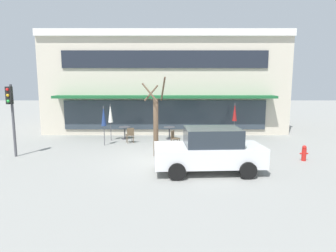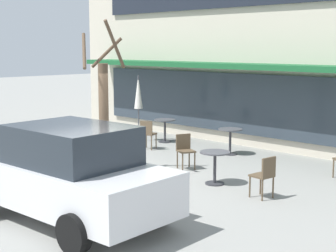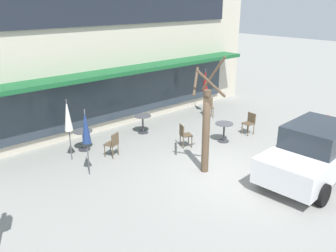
{
  "view_description": "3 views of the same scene",
  "coord_description": "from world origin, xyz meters",
  "px_view_note": "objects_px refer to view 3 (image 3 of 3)",
  "views": [
    {
      "loc": [
        0.2,
        -13.42,
        3.59
      ],
      "look_at": [
        0.21,
        2.29,
        1.17
      ],
      "focal_mm": 32.0,
      "sensor_mm": 36.0,
      "label": 1
    },
    {
      "loc": [
        9.38,
        -7.17,
        3.12
      ],
      "look_at": [
        0.1,
        2.24,
        1.08
      ],
      "focal_mm": 55.0,
      "sensor_mm": 36.0,
      "label": 2
    },
    {
      "loc": [
        -8.25,
        -6.53,
        5.36
      ],
      "look_at": [
        -0.46,
        2.22,
        1.13
      ],
      "focal_mm": 38.0,
      "sensor_mm": 36.0,
      "label": 3
    }
  ],
  "objects_px": {
    "cafe_table_streetside": "(143,121)",
    "patio_umbrella_corner_open": "(86,127)",
    "cafe_table_near_wall": "(83,137)",
    "patio_umbrella_green_folded": "(68,116)",
    "cafe_chair_3": "(209,106)",
    "parked_sedan": "(314,152)",
    "cafe_table_by_tree": "(224,129)",
    "cafe_chair_2": "(113,143)",
    "cafe_chair_0": "(250,122)",
    "street_tree": "(206,126)",
    "cafe_chair_1": "(184,134)",
    "fire_hydrant": "(327,123)",
    "patio_umbrella_cream_folded": "(205,80)"
  },
  "relations": [
    {
      "from": "cafe_table_streetside",
      "to": "patio_umbrella_corner_open",
      "type": "height_order",
      "value": "patio_umbrella_corner_open"
    },
    {
      "from": "cafe_table_near_wall",
      "to": "patio_umbrella_green_folded",
      "type": "bearing_deg",
      "value": -147.46
    },
    {
      "from": "cafe_chair_3",
      "to": "parked_sedan",
      "type": "bearing_deg",
      "value": -109.15
    },
    {
      "from": "cafe_table_by_tree",
      "to": "cafe_table_streetside",
      "type": "bearing_deg",
      "value": 121.87
    },
    {
      "from": "patio_umbrella_green_folded",
      "to": "cafe_chair_2",
      "type": "bearing_deg",
      "value": -31.15
    },
    {
      "from": "patio_umbrella_green_folded",
      "to": "parked_sedan",
      "type": "relative_size",
      "value": 0.51
    },
    {
      "from": "cafe_chair_0",
      "to": "street_tree",
      "type": "relative_size",
      "value": 0.24
    },
    {
      "from": "patio_umbrella_corner_open",
      "to": "street_tree",
      "type": "relative_size",
      "value": 0.59
    },
    {
      "from": "cafe_table_streetside",
      "to": "cafe_chair_0",
      "type": "relative_size",
      "value": 0.85
    },
    {
      "from": "cafe_chair_1",
      "to": "cafe_chair_2",
      "type": "relative_size",
      "value": 1.0
    },
    {
      "from": "cafe_chair_0",
      "to": "fire_hydrant",
      "type": "xyz_separation_m",
      "value": [
        2.77,
        -1.97,
        -0.17
      ]
    },
    {
      "from": "cafe_table_near_wall",
      "to": "fire_hydrant",
      "type": "height_order",
      "value": "cafe_table_near_wall"
    },
    {
      "from": "cafe_chair_1",
      "to": "cafe_chair_3",
      "type": "relative_size",
      "value": 1.0
    },
    {
      "from": "cafe_table_by_tree",
      "to": "cafe_chair_0",
      "type": "bearing_deg",
      "value": -6.11
    },
    {
      "from": "cafe_table_by_tree",
      "to": "patio_umbrella_cream_folded",
      "type": "relative_size",
      "value": 0.35
    },
    {
      "from": "cafe_table_near_wall",
      "to": "cafe_chair_3",
      "type": "height_order",
      "value": "cafe_chair_3"
    },
    {
      "from": "cafe_chair_2",
      "to": "cafe_table_streetside",
      "type": "bearing_deg",
      "value": 27.64
    },
    {
      "from": "cafe_chair_3",
      "to": "street_tree",
      "type": "distance_m",
      "value": 5.92
    },
    {
      "from": "patio_umbrella_cream_folded",
      "to": "cafe_table_by_tree",
      "type": "bearing_deg",
      "value": -125.66
    },
    {
      "from": "cafe_table_near_wall",
      "to": "cafe_chair_2",
      "type": "xyz_separation_m",
      "value": [
        0.49,
        -1.23,
        0.01
      ]
    },
    {
      "from": "cafe_table_streetside",
      "to": "patio_umbrella_cream_folded",
      "type": "bearing_deg",
      "value": 3.15
    },
    {
      "from": "cafe_table_near_wall",
      "to": "cafe_chair_0",
      "type": "relative_size",
      "value": 0.85
    },
    {
      "from": "cafe_chair_0",
      "to": "cafe_chair_2",
      "type": "bearing_deg",
      "value": 161.42
    },
    {
      "from": "parked_sedan",
      "to": "street_tree",
      "type": "bearing_deg",
      "value": 130.71
    },
    {
      "from": "cafe_table_near_wall",
      "to": "parked_sedan",
      "type": "height_order",
      "value": "parked_sedan"
    },
    {
      "from": "patio_umbrella_cream_folded",
      "to": "cafe_chair_1",
      "type": "xyz_separation_m",
      "value": [
        -3.77,
        -2.45,
        -1.1
      ]
    },
    {
      "from": "patio_umbrella_green_folded",
      "to": "patio_umbrella_corner_open",
      "type": "distance_m",
      "value": 1.4
    },
    {
      "from": "cafe_table_near_wall",
      "to": "cafe_chair_0",
      "type": "xyz_separation_m",
      "value": [
        6.0,
        -3.09,
        0.01
      ]
    },
    {
      "from": "patio_umbrella_corner_open",
      "to": "street_tree",
      "type": "height_order",
      "value": "street_tree"
    },
    {
      "from": "cafe_chair_3",
      "to": "cafe_table_streetside",
      "type": "bearing_deg",
      "value": 175.11
    },
    {
      "from": "cafe_table_streetside",
      "to": "parked_sedan",
      "type": "xyz_separation_m",
      "value": [
        1.53,
        -6.68,
        0.36
      ]
    },
    {
      "from": "cafe_table_streetside",
      "to": "fire_hydrant",
      "type": "relative_size",
      "value": 1.08
    },
    {
      "from": "cafe_chair_3",
      "to": "fire_hydrant",
      "type": "height_order",
      "value": "cafe_chair_3"
    },
    {
      "from": "cafe_chair_3",
      "to": "cafe_table_near_wall",
      "type": "bearing_deg",
      "value": 176.74
    },
    {
      "from": "patio_umbrella_corner_open",
      "to": "fire_hydrant",
      "type": "bearing_deg",
      "value": -18.24
    },
    {
      "from": "patio_umbrella_corner_open",
      "to": "fire_hydrant",
      "type": "distance_m",
      "value": 10.22
    },
    {
      "from": "cafe_table_streetside",
      "to": "cafe_table_by_tree",
      "type": "xyz_separation_m",
      "value": [
        1.79,
        -2.88,
        0.0
      ]
    },
    {
      "from": "cafe_table_near_wall",
      "to": "cafe_chair_2",
      "type": "bearing_deg",
      "value": -68.51
    },
    {
      "from": "patio_umbrella_green_folded",
      "to": "patio_umbrella_corner_open",
      "type": "bearing_deg",
      "value": -94.24
    },
    {
      "from": "cafe_chair_3",
      "to": "cafe_chair_0",
      "type": "bearing_deg",
      "value": -100.17
    },
    {
      "from": "cafe_chair_1",
      "to": "fire_hydrant",
      "type": "bearing_deg",
      "value": -25.72
    },
    {
      "from": "patio_umbrella_green_folded",
      "to": "patio_umbrella_corner_open",
      "type": "xyz_separation_m",
      "value": [
        -0.1,
        -1.4,
        0.0
      ]
    },
    {
      "from": "cafe_table_near_wall",
      "to": "cafe_table_streetside",
      "type": "height_order",
      "value": "same"
    },
    {
      "from": "cafe_chair_1",
      "to": "street_tree",
      "type": "height_order",
      "value": "street_tree"
    },
    {
      "from": "patio_umbrella_cream_folded",
      "to": "parked_sedan",
      "type": "distance_m",
      "value": 7.37
    },
    {
      "from": "cafe_table_near_wall",
      "to": "patio_umbrella_cream_folded",
      "type": "bearing_deg",
      "value": 1.46
    },
    {
      "from": "cafe_table_near_wall",
      "to": "parked_sedan",
      "type": "relative_size",
      "value": 0.18
    },
    {
      "from": "cafe_table_streetside",
      "to": "cafe_table_by_tree",
      "type": "bearing_deg",
      "value": -58.13
    },
    {
      "from": "cafe_table_near_wall",
      "to": "cafe_table_streetside",
      "type": "distance_m",
      "value": 2.75
    },
    {
      "from": "cafe_table_near_wall",
      "to": "fire_hydrant",
      "type": "distance_m",
      "value": 10.12
    }
  ]
}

